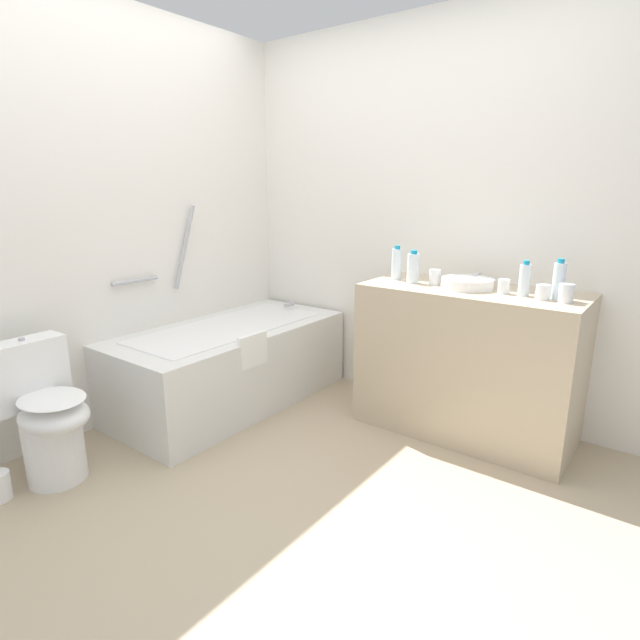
{
  "coord_description": "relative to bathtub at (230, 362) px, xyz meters",
  "views": [
    {
      "loc": [
        -1.53,
        -1.47,
        1.42
      ],
      "look_at": [
        0.63,
        0.15,
        0.71
      ],
      "focal_mm": 28.27,
      "sensor_mm": 36.0,
      "label": 1
    }
  ],
  "objects": [
    {
      "name": "bathtub",
      "position": [
        0.0,
        0.0,
        0.0
      ],
      "size": [
        1.59,
        0.75,
        1.31
      ],
      "color": "silver",
      "rests_on": "ground_plane"
    },
    {
      "name": "vanity_counter",
      "position": [
        0.54,
        -1.43,
        0.15
      ],
      "size": [
        0.56,
        1.21,
        0.87
      ],
      "primitive_type": "cube",
      "color": "tan",
      "rests_on": "ground_plane"
    },
    {
      "name": "wall_right_mirror",
      "position": [
        0.87,
        -0.94,
        0.94
      ],
      "size": [
        0.1,
        3.02,
        2.45
      ],
      "primitive_type": "cube",
      "color": "silver",
      "rests_on": "ground_plane"
    },
    {
      "name": "water_bottle_0",
      "position": [
        0.51,
        -1.71,
        0.67
      ],
      "size": [
        0.06,
        0.06,
        0.19
      ],
      "color": "silver",
      "rests_on": "vanity_counter"
    },
    {
      "name": "drinking_glass_0",
      "position": [
        0.46,
        -1.92,
        0.63
      ],
      "size": [
        0.07,
        0.07,
        0.09
      ],
      "primitive_type": "cylinder",
      "color": "white",
      "rests_on": "vanity_counter"
    },
    {
      "name": "water_bottle_3",
      "position": [
        0.54,
        -0.94,
        0.68
      ],
      "size": [
        0.06,
        0.06,
        0.21
      ],
      "color": "silver",
      "rests_on": "vanity_counter"
    },
    {
      "name": "drinking_glass_1",
      "position": [
        0.47,
        -1.81,
        0.62
      ],
      "size": [
        0.07,
        0.07,
        0.08
      ],
      "primitive_type": "cylinder",
      "color": "white",
      "rests_on": "vanity_counter"
    },
    {
      "name": "sink_faucet",
      "position": [
        0.7,
        -1.4,
        0.62
      ],
      "size": [
        0.1,
        0.15,
        0.07
      ],
      "color": "silver",
      "rests_on": "vanity_counter"
    },
    {
      "name": "water_bottle_1",
      "position": [
        0.52,
        -1.87,
        0.68
      ],
      "size": [
        0.06,
        0.06,
        0.21
      ],
      "color": "silver",
      "rests_on": "vanity_counter"
    },
    {
      "name": "sink_basin",
      "position": [
        0.53,
        -1.4,
        0.61
      ],
      "size": [
        0.29,
        0.29,
        0.06
      ],
      "primitive_type": "cylinder",
      "color": "white",
      "rests_on": "vanity_counter"
    },
    {
      "name": "drinking_glass_2",
      "position": [
        0.51,
        -1.6,
        0.62
      ],
      "size": [
        0.06,
        0.06,
        0.08
      ],
      "primitive_type": "cylinder",
      "color": "white",
      "rests_on": "vanity_counter"
    },
    {
      "name": "wall_back_tiled",
      "position": [
        -0.67,
        0.42,
        0.94
      ],
      "size": [
        3.38,
        0.1,
        2.45
      ],
      "primitive_type": "cube",
      "color": "silver",
      "rests_on": "ground_plane"
    },
    {
      "name": "toilet",
      "position": [
        -1.19,
        0.03,
        0.05
      ],
      "size": [
        0.36,
        0.48,
        0.71
      ],
      "rotation": [
        0.0,
        0.0,
        -1.55
      ],
      "color": "white",
      "rests_on": "ground_plane"
    },
    {
      "name": "water_bottle_2",
      "position": [
        0.49,
        -1.07,
        0.67
      ],
      "size": [
        0.07,
        0.07,
        0.19
      ],
      "color": "silver",
      "rests_on": "vanity_counter"
    },
    {
      "name": "ground_plane",
      "position": [
        -0.67,
        -0.94,
        -0.28
      ],
      "size": [
        3.98,
        3.98,
        0.0
      ],
      "primitive_type": "plane",
      "color": "tan"
    },
    {
      "name": "drinking_glass_3",
      "position": [
        0.52,
        -1.2,
        0.63
      ],
      "size": [
        0.07,
        0.07,
        0.09
      ],
      "primitive_type": "cylinder",
      "color": "white",
      "rests_on": "vanity_counter"
    }
  ]
}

